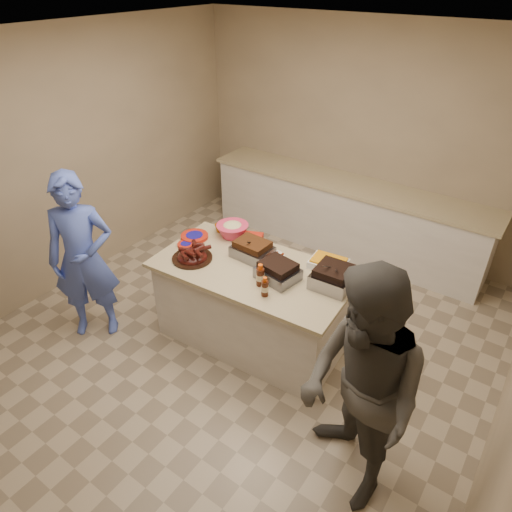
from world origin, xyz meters
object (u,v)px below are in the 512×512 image
Objects in this scene: coleslaw_bowl at (233,236)px; island at (253,338)px; guest_gray at (345,478)px; plastic_cup at (220,232)px; roasting_pan at (332,286)px; bbq_bottle_a at (260,285)px; mustard_bottle at (252,253)px; bbq_bottle_b at (265,295)px; guest_blue at (100,327)px; rib_platter at (192,259)px.

island is at bearing -34.83° from coleslaw_bowl.
plastic_cup is at bearing -169.89° from guest_gray.
roasting_pan is 1.01× the size of coleslaw_bowl.
bbq_bottle_a reaches higher than island.
mustard_bottle is (-0.15, 0.19, 0.85)m from island.
bbq_bottle_b is at bearing -31.95° from plastic_cup.
guest_gray reaches higher than guest_blue.
rib_platter is at bearing -94.96° from coleslaw_bowl.
plastic_cup is at bearing 170.26° from roasting_pan.
bbq_bottle_a reaches higher than roasting_pan.
bbq_bottle_b reaches higher than guest_gray.
roasting_pan is at bearing 16.73° from rib_platter.
roasting_pan is 0.61m from bbq_bottle_a.
island is at bearing 20.54° from rib_platter.
roasting_pan is at bearing -16.96° from guest_blue.
island is 18.49× the size of plastic_cup.
bbq_bottle_a is 0.12× the size of guest_blue.
guest_gray is (1.08, -0.53, -0.85)m from bbq_bottle_b.
coleslaw_bowl is 0.38m from mustard_bottle.
island is at bearing -12.01° from guest_blue.
island is 5.56× the size of roasting_pan.
bbq_bottle_b reaches higher than rib_platter.
island is 14.56× the size of mustard_bottle.
bbq_bottle_a is at bearing -43.96° from island.
island is 0.99× the size of guest_gray.
bbq_bottle_b is at bearing -4.39° from rib_platter.
guest_blue is (-1.58, -0.61, -0.85)m from bbq_bottle_a.
guest_gray is (1.55, -0.99, -0.85)m from mustard_bottle.
bbq_bottle_b is (0.81, -0.61, 0.00)m from coleslaw_bowl.
coleslaw_bowl is at bearing 155.93° from mustard_bottle.
rib_platter is at bearing -78.33° from plastic_cup.
bbq_bottle_b reaches higher than mustard_bottle.
coleslaw_bowl reaches higher than bbq_bottle_a.
island is 5.60× the size of coleslaw_bowl.
plastic_cup is (-0.65, 0.33, 0.85)m from island.
mustard_bottle reaches higher than guest_gray.
bbq_bottle_b is 0.65m from mustard_bottle.
guest_gray is at bearing -26.29° from bbq_bottle_b.
bbq_bottle_b is 1.96m from guest_blue.
bbq_bottle_a is 1.89m from guest_blue.
island is 1.61m from guest_gray.
mustard_bottle is 0.07× the size of guest_blue.
plastic_cup is 0.06× the size of guest_blue.
bbq_bottle_a reaches higher than mustard_bottle.
guest_gray is (1.89, -1.15, -0.85)m from coleslaw_bowl.
rib_platter is 1.17× the size of coleslaw_bowl.
roasting_pan is 0.59m from bbq_bottle_b.
mustard_bottle is (-0.46, 0.46, 0.00)m from bbq_bottle_b.
coleslaw_bowl reaches higher than island.
bbq_bottle_a is 0.11× the size of guest_gray.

